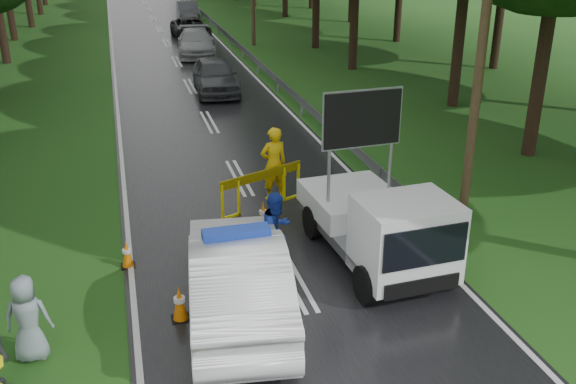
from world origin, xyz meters
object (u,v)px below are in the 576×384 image
object	(u,v)px
work_truck	(381,225)
queue_car_third	(191,28)
civilian	(277,230)
queue_car_second	(196,43)
queue_car_fourth	(188,11)
officer	(274,164)
police_sedan	(238,276)
queue_car_first	(215,76)
barrier	(262,180)

from	to	relation	value
work_truck	queue_car_third	size ratio (longest dim) A/B	1.01
civilian	queue_car_second	size ratio (longest dim) A/B	0.35
work_truck	queue_car_third	xyz separation A→B (m)	(-0.26, 31.57, -0.35)
queue_car_fourth	officer	bearing A→B (deg)	-91.08
police_sedan	queue_car_second	xyz separation A→B (m)	(2.69, 26.66, -0.12)
queue_car_first	queue_car_third	distance (m)	15.05
civilian	queue_car_second	bearing A→B (deg)	46.54
civilian	queue_car_first	xyz separation A→B (m)	(1.18, 15.99, -0.10)
civilian	work_truck	bearing A→B (deg)	-54.05
work_truck	queue_car_fourth	xyz separation A→B (m)	(0.57, 40.10, -0.28)
queue_car_first	queue_car_third	xyz separation A→B (m)	(0.75, 15.04, -0.13)
queue_car_first	queue_car_third	size ratio (longest dim) A/B	0.98
queue_car_second	civilian	bearing A→B (deg)	-88.23
queue_car_first	queue_car_second	distance (m)	9.04
barrier	civilian	bearing A→B (deg)	-120.12
officer	queue_car_first	xyz separation A→B (m)	(0.35, 12.33, -0.25)
work_truck	queue_car_first	distance (m)	16.56
officer	work_truck	bearing A→B (deg)	100.02
civilian	queue_car_fourth	world-z (taller)	civilian
officer	civilian	xyz separation A→B (m)	(-0.83, -3.66, -0.15)
work_truck	barrier	xyz separation A→B (m)	(-1.82, 3.68, -0.19)
police_sedan	barrier	bearing A→B (deg)	-101.31
civilian	queue_car_first	size ratio (longest dim) A/B	0.39
police_sedan	queue_car_third	xyz separation A→B (m)	(3.11, 32.66, -0.19)
police_sedan	barrier	size ratio (longest dim) A/B	2.20
queue_car_second	queue_car_third	xyz separation A→B (m)	(0.43, 6.00, -0.08)
queue_car_first	queue_car_second	xyz separation A→B (m)	(0.32, 9.04, -0.05)
barrier	queue_car_first	distance (m)	12.88
queue_car_third	civilian	bearing A→B (deg)	-96.50
queue_car_first	queue_car_fourth	world-z (taller)	queue_car_first
police_sedan	officer	distance (m)	5.68
queue_car_third	queue_car_fourth	world-z (taller)	queue_car_fourth
police_sedan	barrier	distance (m)	5.02
work_truck	officer	bearing A→B (deg)	104.60
queue_car_second	queue_car_third	bearing A→B (deg)	91.14
civilian	queue_car_third	world-z (taller)	civilian
barrier	queue_car_second	distance (m)	21.92
officer	civilian	bearing A→B (deg)	69.35
police_sedan	queue_car_first	world-z (taller)	police_sedan
police_sedan	civilian	size ratio (longest dim) A/B	3.00
police_sedan	work_truck	bearing A→B (deg)	-155.24
queue_car_first	queue_car_fourth	xyz separation A→B (m)	(1.57, 23.56, -0.06)
civilian	police_sedan	bearing A→B (deg)	-165.73
queue_car_second	queue_car_first	bearing A→B (deg)	-86.83
barrier	queue_car_third	size ratio (longest dim) A/B	0.51
work_truck	police_sedan	bearing A→B (deg)	-165.25
police_sedan	queue_car_fourth	xyz separation A→B (m)	(3.94, 41.19, -0.13)
work_truck	barrier	world-z (taller)	work_truck
queue_car_fourth	civilian	bearing A→B (deg)	-91.99
officer	queue_car_fourth	bearing A→B (deg)	-100.94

